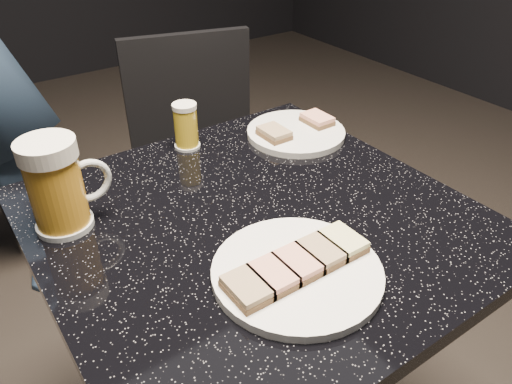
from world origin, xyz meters
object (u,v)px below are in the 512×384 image
Objects in this scene: table at (256,316)px; chair at (202,164)px; plate_small at (296,133)px; plate_large at (297,272)px; beer_tumbler at (186,126)px; beer_mug at (57,185)px.

chair is at bearing 69.92° from table.
chair is at bearing 93.94° from plate_small.
plate_large is 2.55× the size of beer_tumbler.
beer_mug reaches higher than table.
chair is at bearing 57.97° from beer_tumbler.
plate_large is 0.29× the size of chair.
plate_small reaches higher than table.
chair is (0.19, 0.31, -0.30)m from beer_tumbler.
plate_large is 0.40m from beer_mug.
chair is (0.26, 0.76, -0.26)m from plate_large.
plate_small is at bearing -86.06° from chair.
beer_mug is 1.61× the size of beer_tumbler.
plate_large is at bearing -97.78° from beer_tumbler.
plate_small is at bearing 38.90° from table.
plate_large is 1.16× the size of plate_small.
beer_mug is (-0.24, 0.31, 0.07)m from plate_large.
beer_mug reaches higher than plate_large.
beer_tumbler is at bearing 85.04° from table.
beer_tumbler reaches higher than table.
table is at bearing -30.39° from beer_mug.
plate_small is 2.21× the size of beer_tumbler.
beer_tumbler is (0.03, 0.29, 0.29)m from table.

